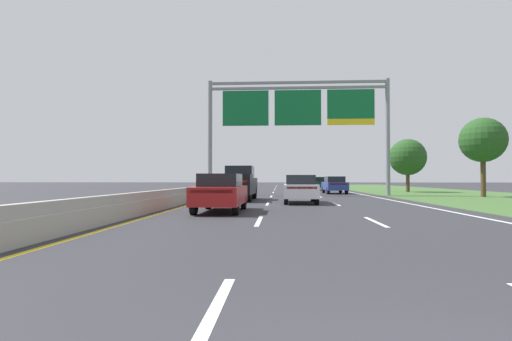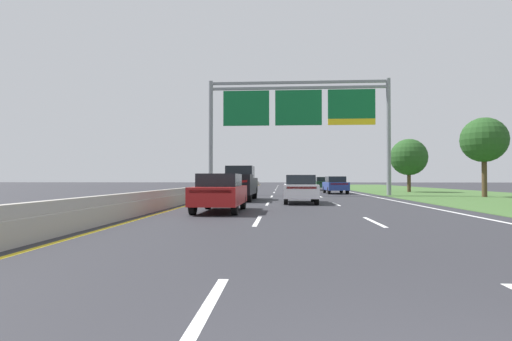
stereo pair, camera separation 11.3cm
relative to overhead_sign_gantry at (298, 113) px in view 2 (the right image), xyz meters
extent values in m
plane|color=#2B2B30|center=(-0.30, 4.14, -6.82)|extent=(220.00, 220.00, 0.00)
cube|color=white|center=(-2.15, -29.36, -6.81)|extent=(0.14, 3.00, 0.01)
cube|color=white|center=(-2.15, -20.36, -6.81)|extent=(0.14, 3.00, 0.01)
cube|color=white|center=(-2.15, -11.36, -6.81)|extent=(0.14, 3.00, 0.01)
cube|color=white|center=(-2.15, -2.36, -6.81)|extent=(0.14, 3.00, 0.01)
cube|color=white|center=(-2.15, 6.64, -6.81)|extent=(0.14, 3.00, 0.01)
cube|color=white|center=(-2.15, 15.64, -6.81)|extent=(0.14, 3.00, 0.01)
cube|color=white|center=(-2.15, 24.64, -6.81)|extent=(0.14, 3.00, 0.01)
cube|color=white|center=(-2.15, 33.64, -6.81)|extent=(0.14, 3.00, 0.01)
cube|color=white|center=(-2.15, 42.64, -6.81)|extent=(0.14, 3.00, 0.01)
cube|color=white|center=(-2.15, 51.64, -6.81)|extent=(0.14, 3.00, 0.01)
cube|color=white|center=(1.55, -20.36, -6.81)|extent=(0.14, 3.00, 0.01)
cube|color=white|center=(1.55, -11.36, -6.81)|extent=(0.14, 3.00, 0.01)
cube|color=white|center=(1.55, -2.36, -6.81)|extent=(0.14, 3.00, 0.01)
cube|color=white|center=(1.55, 6.64, -6.81)|extent=(0.14, 3.00, 0.01)
cube|color=white|center=(1.55, 15.64, -6.81)|extent=(0.14, 3.00, 0.01)
cube|color=white|center=(1.55, 24.64, -6.81)|extent=(0.14, 3.00, 0.01)
cube|color=white|center=(1.55, 33.64, -6.81)|extent=(0.14, 3.00, 0.01)
cube|color=white|center=(1.55, 42.64, -6.81)|extent=(0.14, 3.00, 0.01)
cube|color=white|center=(1.55, 51.64, -6.81)|extent=(0.14, 3.00, 0.01)
cube|color=white|center=(5.60, 4.14, -6.81)|extent=(0.16, 106.00, 0.01)
cube|color=gold|center=(-6.20, 4.14, -6.81)|extent=(0.16, 106.00, 0.01)
cube|color=#3D602D|center=(13.65, 4.14, -6.81)|extent=(14.00, 110.00, 0.02)
cube|color=#A8A399|center=(-6.90, 4.14, -6.54)|extent=(0.60, 110.00, 0.55)
cube|color=#A8A399|center=(-6.90, 4.14, -6.12)|extent=(0.25, 110.00, 0.30)
cylinder|color=gray|center=(-7.35, 0.09, -2.01)|extent=(0.36, 0.36, 9.60)
cylinder|color=gray|center=(7.35, 0.09, -2.01)|extent=(0.36, 0.36, 9.60)
cube|color=gray|center=(0.00, 0.09, 2.56)|extent=(14.70, 0.24, 0.20)
cube|color=gray|center=(0.00, 0.09, 2.11)|extent=(14.70, 0.24, 0.20)
cube|color=#0C602D|center=(-4.33, -0.09, 0.43)|extent=(3.83, 0.12, 2.93)
cube|color=#0C602D|center=(0.00, -0.09, 0.43)|extent=(3.83, 0.12, 2.93)
cube|color=#0C602D|center=(4.33, -0.09, 0.68)|extent=(3.83, 0.12, 2.43)
cube|color=yellow|center=(4.33, -0.09, -0.79)|extent=(3.83, 0.12, 0.50)
cube|color=black|center=(-4.11, -7.96, -5.90)|extent=(2.11, 5.44, 1.00)
cube|color=black|center=(-4.09, -7.11, -5.01)|extent=(1.76, 1.93, 0.78)
cube|color=#B21414|center=(-4.16, -10.62, -5.60)|extent=(1.68, 0.11, 0.12)
cube|color=black|center=(-4.15, -9.68, -5.30)|extent=(2.04, 1.98, 0.20)
cylinder|color=black|center=(-4.92, -6.10, -6.40)|extent=(0.32, 0.85, 0.84)
cylinder|color=black|center=(-3.22, -6.14, -6.40)|extent=(0.32, 0.85, 0.84)
cylinder|color=black|center=(-5.00, -9.78, -6.40)|extent=(0.32, 0.85, 0.84)
cylinder|color=black|center=(-3.30, -9.81, -6.40)|extent=(0.32, 0.85, 0.84)
cube|color=navy|center=(3.53, 3.97, -6.13)|extent=(1.94, 4.45, 0.72)
cube|color=black|center=(3.53, 3.92, -5.51)|extent=(1.63, 2.34, 0.52)
cube|color=#B21414|center=(3.59, 1.81, -5.91)|extent=(1.53, 0.12, 0.12)
cylinder|color=black|center=(2.69, 5.45, -6.49)|extent=(0.24, 0.67, 0.66)
cylinder|color=black|center=(4.29, 5.49, -6.49)|extent=(0.24, 0.67, 0.66)
cylinder|color=black|center=(2.77, 2.46, -6.49)|extent=(0.24, 0.67, 0.66)
cylinder|color=black|center=(4.37, 2.50, -6.49)|extent=(0.24, 0.67, 0.66)
cube|color=silver|center=(-0.34, -10.62, -6.13)|extent=(1.87, 4.42, 0.72)
cube|color=black|center=(-0.34, -10.67, -5.51)|extent=(1.59, 2.32, 0.52)
cube|color=#B21414|center=(-0.36, -12.78, -5.91)|extent=(1.53, 0.10, 0.12)
cylinder|color=black|center=(-1.12, -9.11, -6.49)|extent=(0.23, 0.66, 0.66)
cylinder|color=black|center=(0.48, -9.13, -6.49)|extent=(0.23, 0.66, 0.66)
cylinder|color=black|center=(-1.16, -12.10, -6.49)|extent=(0.23, 0.66, 0.66)
cylinder|color=black|center=(0.44, -12.12, -6.49)|extent=(0.23, 0.66, 0.66)
cube|color=maroon|center=(-3.92, -16.80, -6.13)|extent=(1.85, 4.41, 0.72)
cube|color=black|center=(-3.92, -16.85, -5.51)|extent=(1.58, 2.31, 0.52)
cube|color=#B21414|center=(-3.93, -18.96, -5.91)|extent=(1.53, 0.09, 0.12)
cylinder|color=black|center=(-4.71, -15.30, -6.49)|extent=(0.22, 0.66, 0.66)
cylinder|color=black|center=(-3.11, -15.31, -6.49)|extent=(0.22, 0.66, 0.66)
cylinder|color=black|center=(-4.73, -18.29, -6.49)|extent=(0.22, 0.66, 0.66)
cylinder|color=black|center=(-3.13, -18.30, -6.49)|extent=(0.22, 0.66, 0.66)
cube|color=#193D23|center=(3.49, 15.38, -6.13)|extent=(1.85, 4.41, 0.72)
cube|color=black|center=(3.49, 15.33, -5.51)|extent=(1.58, 2.31, 0.52)
cube|color=#B21414|center=(3.51, 13.22, -5.91)|extent=(1.53, 0.09, 0.12)
cylinder|color=black|center=(2.68, 16.87, -6.49)|extent=(0.23, 0.66, 0.66)
cylinder|color=black|center=(4.28, 16.88, -6.49)|extent=(0.23, 0.66, 0.66)
cylinder|color=black|center=(2.70, 13.87, -6.49)|extent=(0.23, 0.66, 0.66)
cylinder|color=black|center=(4.30, 13.89, -6.49)|extent=(0.23, 0.66, 0.66)
cylinder|color=#4C3823|center=(13.60, -2.57, -5.35)|extent=(0.36, 0.36, 2.93)
sphere|color=#234C1E|center=(13.60, -2.57, -2.56)|extent=(3.31, 3.31, 3.31)
cylinder|color=#4C3823|center=(11.54, 8.47, -5.77)|extent=(0.36, 0.36, 2.09)
sphere|color=#234C1E|center=(11.54, 8.47, -3.24)|extent=(3.71, 3.71, 3.71)
camera|label=1|loc=(-1.47, -33.32, -5.45)|focal=28.20mm
camera|label=2|loc=(-1.35, -33.31, -5.45)|focal=28.20mm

